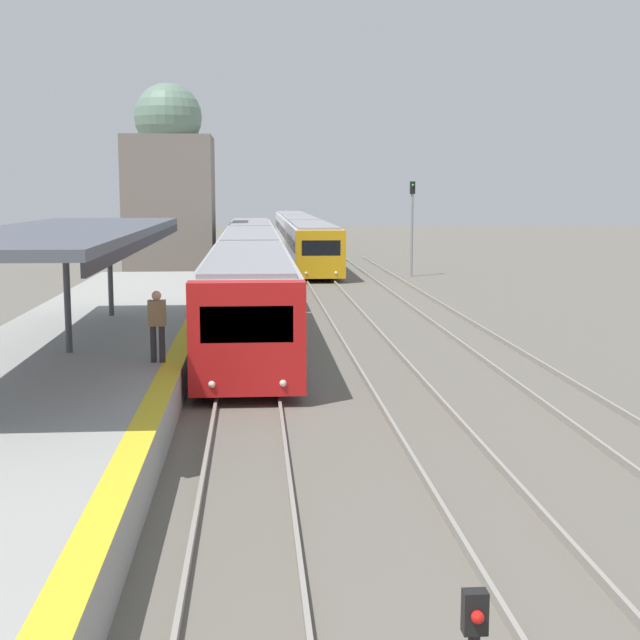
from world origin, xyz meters
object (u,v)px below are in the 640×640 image
(person_on_platform, at_px, (157,322))
(signal_mast_far, at_px, (412,217))
(train_far, at_px, (300,234))
(train_near, at_px, (250,260))

(person_on_platform, height_order, signal_mast_far, signal_mast_far)
(person_on_platform, xyz_separation_m, train_far, (5.74, 46.94, -0.21))
(train_near, bearing_deg, signal_mast_far, 43.19)
(train_near, bearing_deg, person_on_platform, -95.60)
(train_far, bearing_deg, person_on_platform, -96.98)
(train_far, bearing_deg, signal_mast_far, -72.53)
(person_on_platform, relative_size, train_far, 0.04)
(person_on_platform, height_order, train_far, train_far)
(train_far, height_order, signal_mast_far, signal_mast_far)
(train_near, xyz_separation_m, signal_mast_far, (9.13, 8.57, 1.71))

